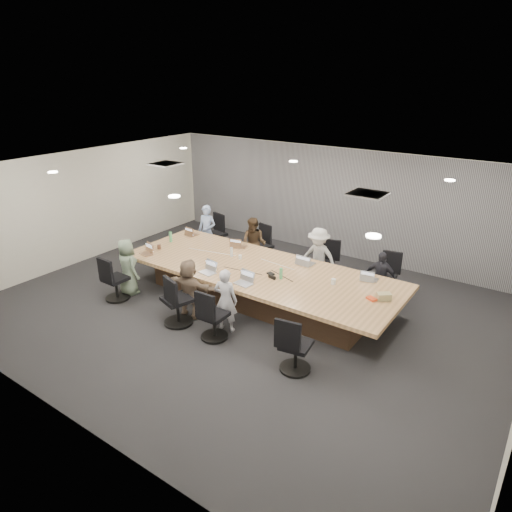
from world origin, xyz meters
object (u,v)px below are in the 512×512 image
Objects in this scene: person_0 at (207,231)px; mug_brown at (159,247)px; chair_0 at (216,237)px; chair_6 at (214,319)px; chair_2 at (324,266)px; laptop_6 at (243,284)px; stapler at (272,277)px; laptop_3 at (371,279)px; person_5 at (189,289)px; laptop_1 at (240,246)px; person_2 at (318,258)px; chair_5 at (177,303)px; bottle_clear at (232,252)px; laptop_4 at (146,254)px; laptop_5 at (207,273)px; bottle_green_right at (281,273)px; chair_4 at (116,282)px; canvas_bag at (384,297)px; chair_7 at (296,349)px; person_1 at (254,244)px; bottle_green_left at (171,237)px; person_4 at (128,267)px; chair_1 at (262,249)px; conference_table at (259,283)px; snack_packet at (372,299)px; laptop_0 at (193,234)px; person_3 at (380,278)px; person_6 at (226,300)px; chair_3 at (385,280)px.

mug_brown is (0.04, -1.74, 0.11)m from person_0.
chair_0 is 4.38m from chair_6.
laptop_6 is (-0.50, -2.50, 0.39)m from chair_2.
stapler reaches higher than chair_2.
person_5 is (-2.85, -2.15, -0.14)m from laptop_3.
chair_6 is at bearing -83.63° from laptop_6.
laptop_1 is at bearing 9.84° from chair_2.
person_2 is (1.76, 0.55, -0.06)m from laptop_1.
chair_6 is at bearing -25.73° from mug_brown.
bottle_clear is at bearing 112.18° from chair_5.
chair_2 is 4.08m from laptop_4.
laptop_5 is 1.51m from bottle_green_right.
laptop_5 is (1.80, 0.00, 0.00)m from laptop_4.
chair_4 is 0.57× the size of person_2.
stapler is (-0.18, -1.62, 0.08)m from person_2.
person_5 reaches higher than canvas_bag.
chair_7 is 2.82× the size of laptop_4.
bottle_green_right is (1.73, -1.53, 0.21)m from person_1.
bottle_green_right reaches higher than chair_0.
chair_7 is at bearing -32.07° from stapler.
person_5 is 2.43m from bottle_green_left.
chair_2 is 3.73m from bottle_green_left.
bottle_green_left is at bearing 175.06° from bottle_green_right.
bottle_green_right reaches higher than canvas_bag.
bottle_clear is at bearing 26.64° from chair_2.
chair_4 is at bearing -155.24° from laptop_6.
chair_1 is at bearing -104.25° from person_4.
person_1 is 1.06× the size of person_5.
bottle_clear is at bearing 43.43° from laptop_4.
person_5 is at bearing -168.85° from person_4.
person_1 is at bearing -88.04° from person_5.
bottle_green_left reaches higher than laptop_5.
chair_6 is 3.23× the size of canvas_bag.
person_1 is (1.50, -0.35, 0.24)m from chair_0.
person_1 is (1.50, 0.00, -0.03)m from person_0.
person_0 is (-2.57, 1.35, 0.28)m from conference_table.
person_5 reaches higher than chair_0.
canvas_bag is 0.22m from snack_packet.
laptop_0 is 4.74m from person_3.
person_5 is at bearing -4.84° from laptop_4.
chair_6 is 2.74m from person_4.
bottle_green_right is 1.28× the size of snack_packet.
conference_table is 23.57× the size of bottle_green_left.
person_3 is 3.33m from person_6.
laptop_6 is 1.41× the size of canvas_bag.
chair_2 is (1.76, 0.00, -0.02)m from chair_1.
laptop_6 is 1.63× the size of bottle_clear.
stapler is (3.03, 1.08, 0.15)m from person_4.
person_3 is (0.23, 3.05, 0.17)m from chair_7.
person_1 is at bearing -3.07° from chair_3.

